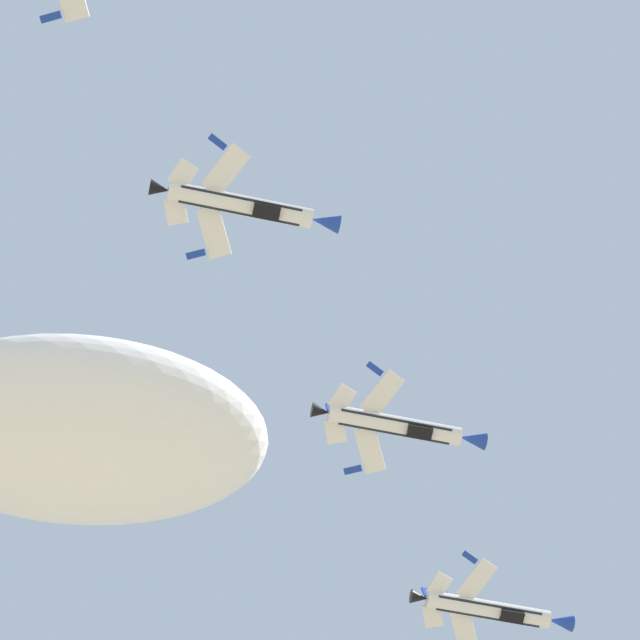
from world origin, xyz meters
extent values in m
ellipsoid|color=white|center=(-32.42, 120.63, 188.77)|extent=(59.74, 32.02, 23.74)
cylinder|color=white|center=(18.47, 82.87, 106.96)|extent=(12.12, 3.27, 1.70)
cube|color=black|center=(18.49, 82.70, 106.52)|extent=(10.19, 2.81, 0.90)
cone|color=#1938A8|center=(25.56, 83.81, 106.96)|extent=(2.59, 1.87, 1.56)
cone|color=black|center=(11.78, 81.98, 106.96)|extent=(1.77, 1.56, 1.36)
ellipsoid|color=#192333|center=(21.05, 83.45, 107.55)|extent=(3.36, 1.83, 1.42)
cube|color=black|center=(20.65, 82.87, 106.20)|extent=(2.36, 1.61, 1.18)
cube|color=white|center=(16.45, 85.03, 105.93)|extent=(3.17, 4.40, 1.71)
cube|color=white|center=(17.09, 80.20, 107.82)|extent=(3.87, 4.35, 1.71)
cube|color=#1938A8|center=(16.24, 78.12, 108.58)|extent=(1.65, 1.42, 0.43)
cube|color=white|center=(13.23, 83.61, 106.40)|extent=(2.17, 2.47, 0.95)
cube|color=white|center=(13.60, 80.79, 107.51)|extent=(2.52, 2.67, 0.95)
cube|color=#1938A8|center=(13.62, 82.89, 108.64)|extent=(2.73, 1.46, 2.50)
cylinder|color=white|center=(7.53, 63.71, 108.21)|extent=(12.12, 3.27, 1.70)
cube|color=black|center=(7.55, 63.57, 107.76)|extent=(10.19, 2.81, 0.83)
cone|color=#1938A8|center=(14.62, 64.66, 108.21)|extent=(2.59, 1.87, 1.56)
cone|color=black|center=(0.84, 62.82, 108.21)|extent=(1.77, 1.56, 1.36)
ellipsoid|color=#192333|center=(10.12, 64.26, 108.81)|extent=(3.36, 1.80, 1.39)
cube|color=black|center=(9.70, 63.75, 107.44)|extent=(2.35, 1.59, 1.14)
cube|color=white|center=(5.50, 65.92, 107.31)|extent=(3.19, 4.46, 1.50)
cube|color=#1938A8|center=(4.13, 67.75, 106.66)|extent=(1.71, 1.13, 0.40)
cube|color=white|center=(6.16, 61.00, 108.94)|extent=(3.90, 4.40, 1.50)
cube|color=#1938A8|center=(5.31, 58.88, 109.59)|extent=(1.65, 1.42, 0.40)
cube|color=white|center=(2.28, 64.48, 107.73)|extent=(2.18, 2.50, 0.84)
cube|color=white|center=(2.67, 61.61, 108.68)|extent=(2.53, 2.70, 0.84)
cube|color=#1938A8|center=(2.70, 63.64, 109.93)|extent=(2.71, 1.34, 2.53)
cylinder|color=white|center=(-7.36, 43.87, 109.01)|extent=(12.12, 3.27, 1.70)
cube|color=black|center=(-7.34, 43.72, 108.56)|extent=(10.19, 2.81, 0.83)
cone|color=#1938A8|center=(-0.27, 44.81, 109.01)|extent=(2.59, 1.87, 1.56)
cone|color=black|center=(-14.05, 42.98, 109.01)|extent=(1.77, 1.56, 1.36)
ellipsoid|color=#192333|center=(-4.77, 44.41, 109.61)|extent=(3.36, 1.80, 1.39)
cube|color=black|center=(-5.18, 43.90, 108.24)|extent=(2.35, 1.59, 1.14)
cube|color=white|center=(-9.38, 46.07, 108.11)|extent=(3.19, 4.46, 1.51)
cube|color=#1938A8|center=(-10.75, 47.90, 107.45)|extent=(1.71, 1.13, 0.40)
cube|color=white|center=(-8.73, 41.16, 109.75)|extent=(3.90, 4.40, 1.51)
cube|color=#1938A8|center=(-9.57, 39.04, 110.41)|extent=(1.65, 1.42, 0.40)
cube|color=white|center=(-12.60, 44.63, 108.53)|extent=(2.18, 2.50, 0.84)
cube|color=white|center=(-12.22, 41.76, 109.49)|extent=(2.53, 2.70, 0.84)
cube|color=#1938A8|center=(-12.19, 43.80, 110.73)|extent=(2.71, 1.34, 2.53)
cube|color=#1938A8|center=(-22.51, 28.73, 107.22)|extent=(1.71, 1.13, 0.42)
camera|label=1|loc=(-4.83, -4.70, 1.74)|focal=80.11mm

